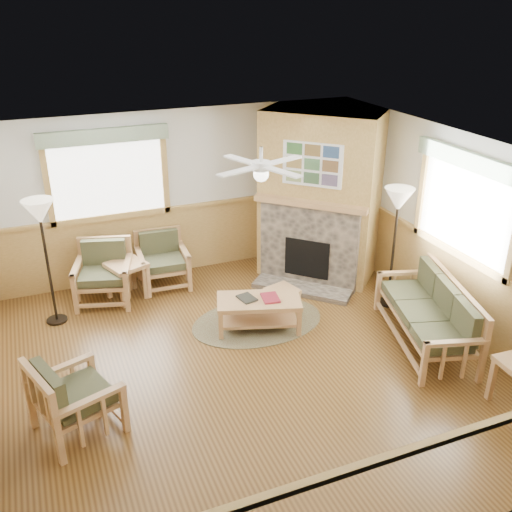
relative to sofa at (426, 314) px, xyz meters
name	(u,v)px	position (x,y,z in m)	size (l,w,h in m)	color
floor	(248,365)	(-2.38, 0.40, -0.44)	(6.00, 6.00, 0.01)	brown
ceiling	(246,156)	(-2.38, 0.40, 2.26)	(6.00, 6.00, 0.01)	white
wall_back	(179,194)	(-2.38, 3.40, 0.91)	(6.00, 0.02, 2.70)	silver
wall_front	(397,436)	(-2.38, -2.60, 0.91)	(6.00, 0.02, 2.70)	silver
wall_right	(454,232)	(0.62, 0.40, 0.91)	(0.02, 6.00, 2.70)	silver
wainscot	(247,327)	(-2.38, 0.40, 0.11)	(6.00, 6.00, 1.10)	#AF8947
fireplace	(320,196)	(-0.33, 2.45, 0.91)	(2.20, 2.20, 2.70)	#AF8947
window_back	(102,126)	(-3.48, 3.36, 2.09)	(1.90, 0.16, 1.50)	white
window_right	(476,150)	(0.58, 0.20, 2.09)	(0.16, 1.90, 1.50)	white
ceiling_fan	(261,150)	(-2.08, 0.70, 2.22)	(1.24, 1.24, 0.36)	white
sofa	(426,314)	(0.00, 0.00, 0.00)	(0.78, 1.91, 0.88)	tan
armchair_back_left	(103,274)	(-3.77, 2.79, 0.01)	(0.81, 0.81, 0.91)	tan
armchair_back_right	(163,261)	(-2.82, 2.95, -0.01)	(0.76, 0.76, 0.85)	tan
armchair_left	(76,396)	(-4.47, 0.00, 0.00)	(0.78, 0.78, 0.88)	tan
coffee_table	(259,314)	(-1.91, 1.16, -0.21)	(1.15, 0.57, 0.46)	tan
end_table_chairs	(128,280)	(-3.43, 2.74, -0.14)	(0.53, 0.50, 0.59)	tan
footstool	(282,300)	(-1.40, 1.49, -0.26)	(0.41, 0.41, 0.35)	tan
braided_rug	(257,322)	(-1.87, 1.32, -0.43)	(1.91, 1.91, 0.01)	brown
floor_lamp_left	(48,263)	(-4.52, 2.43, 0.48)	(0.42, 0.42, 1.84)	black
floor_lamp_right	(394,248)	(0.17, 1.07, 0.48)	(0.42, 0.42, 1.84)	black
book_red	(270,297)	(-1.76, 1.11, 0.05)	(0.22, 0.30, 0.03)	maroon
book_dark	(247,297)	(-2.06, 1.23, 0.05)	(0.20, 0.27, 0.03)	black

